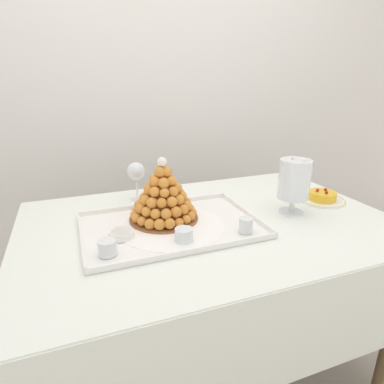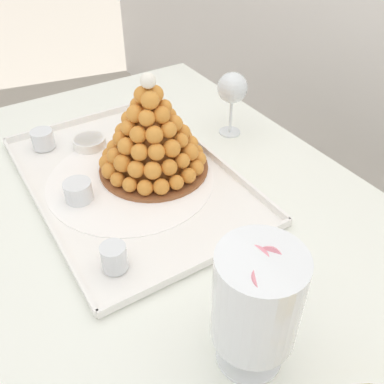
# 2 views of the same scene
# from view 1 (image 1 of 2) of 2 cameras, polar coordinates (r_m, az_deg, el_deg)

# --- Properties ---
(ground_plane) EXTENTS (12.00, 12.00, 0.00)m
(ground_plane) POSITION_cam_1_polar(r_m,az_deg,el_deg) (1.76, 2.57, -27.97)
(ground_plane) COLOR #B2A899
(backdrop_wall) EXTENTS (4.80, 0.10, 2.50)m
(backdrop_wall) POSITION_cam_1_polar(r_m,az_deg,el_deg) (2.15, -8.11, 18.12)
(backdrop_wall) COLOR silver
(backdrop_wall) RESTS_ON ground_plane
(buffet_table) EXTENTS (1.45, 0.96, 0.76)m
(buffet_table) POSITION_cam_1_polar(r_m,az_deg,el_deg) (1.35, 2.99, -8.99)
(buffet_table) COLOR brown
(buffet_table) RESTS_ON ground_plane
(serving_tray) EXTENTS (0.65, 0.44, 0.02)m
(serving_tray) POSITION_cam_1_polar(r_m,az_deg,el_deg) (1.25, -3.65, -5.97)
(serving_tray) COLOR white
(serving_tray) RESTS_ON buffet_table
(croquembouche) EXTENTS (0.27, 0.27, 0.25)m
(croquembouche) POSITION_cam_1_polar(r_m,az_deg,el_deg) (1.27, -5.07, -0.74)
(croquembouche) COLOR brown
(croquembouche) RESTS_ON serving_tray
(dessert_cup_left) EXTENTS (0.06, 0.06, 0.05)m
(dessert_cup_left) POSITION_cam_1_polar(r_m,az_deg,el_deg) (1.08, -14.50, -9.45)
(dessert_cup_left) COLOR silver
(dessert_cup_left) RESTS_ON serving_tray
(dessert_cup_mid_left) EXTENTS (0.06, 0.06, 0.05)m
(dessert_cup_mid_left) POSITION_cam_1_polar(r_m,az_deg,el_deg) (1.13, -1.42, -7.52)
(dessert_cup_mid_left) COLOR silver
(dessert_cup_mid_left) RESTS_ON serving_tray
(dessert_cup_centre) EXTENTS (0.05, 0.05, 0.05)m
(dessert_cup_centre) POSITION_cam_1_polar(r_m,az_deg,el_deg) (1.20, 9.35, -5.79)
(dessert_cup_centre) COLOR silver
(dessert_cup_centre) RESTS_ON serving_tray
(creme_brulee_ramekin) EXTENTS (0.09, 0.09, 0.02)m
(creme_brulee_ramekin) POSITION_cam_1_polar(r_m,az_deg,el_deg) (1.18, -12.23, -7.11)
(creme_brulee_ramekin) COLOR white
(creme_brulee_ramekin) RESTS_ON serving_tray
(macaron_goblet) EXTENTS (0.13, 0.13, 0.24)m
(macaron_goblet) POSITION_cam_1_polar(r_m,az_deg,el_deg) (1.39, 17.38, 2.00)
(macaron_goblet) COLOR white
(macaron_goblet) RESTS_ON buffet_table
(fruit_tart_plate) EXTENTS (0.21, 0.21, 0.06)m
(fruit_tart_plate) POSITION_cam_1_polar(r_m,az_deg,el_deg) (1.61, 21.71, -0.90)
(fruit_tart_plate) COLOR white
(fruit_tart_plate) RESTS_ON buffet_table
(wine_glass) EXTENTS (0.08, 0.08, 0.18)m
(wine_glass) POSITION_cam_1_polar(r_m,az_deg,el_deg) (1.50, -9.74, 3.41)
(wine_glass) COLOR silver
(wine_glass) RESTS_ON buffet_table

